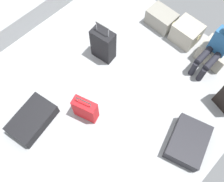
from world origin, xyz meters
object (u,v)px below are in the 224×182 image
at_px(suitcase_1, 85,109).
at_px(suitcase_2, 32,120).
at_px(cargo_crate_0, 161,19).
at_px(cargo_crate_1, 186,33).
at_px(cargo_crate_2, 214,54).
at_px(passenger_seated, 217,48).
at_px(suitcase_0, 188,142).
at_px(suitcase_4, 103,45).

xyz_separation_m(suitcase_1, suitcase_2, (-0.56, -0.74, -0.14)).
relative_size(cargo_crate_0, suitcase_1, 0.94).
bearing_deg(cargo_crate_0, cargo_crate_1, 3.81).
bearing_deg(cargo_crate_2, cargo_crate_1, 179.98).
height_order(cargo_crate_1, suitcase_2, cargo_crate_1).
height_order(passenger_seated, suitcase_0, passenger_seated).
distance_m(suitcase_0, suitcase_1, 1.77).
relative_size(cargo_crate_0, suitcase_0, 0.68).
xyz_separation_m(cargo_crate_2, suitcase_0, (0.67, -1.72, -0.05)).
xyz_separation_m(cargo_crate_1, suitcase_0, (1.35, -1.72, -0.08)).
bearing_deg(passenger_seated, suitcase_1, -111.05).
bearing_deg(cargo_crate_1, suitcase_4, -122.29).
distance_m(cargo_crate_1, suitcase_4, 1.70).
xyz_separation_m(cargo_crate_1, suitcase_2, (-0.79, -3.26, -0.09)).
height_order(cargo_crate_2, suitcase_4, suitcase_4).
distance_m(cargo_crate_2, suitcase_2, 3.58).
xyz_separation_m(suitcase_0, suitcase_4, (-2.25, 0.29, 0.22)).
bearing_deg(suitcase_0, suitcase_4, 172.60).
relative_size(cargo_crate_0, passenger_seated, 0.57).
bearing_deg(suitcase_2, cargo_crate_0, 86.68).
relative_size(cargo_crate_1, suitcase_4, 0.61).
distance_m(cargo_crate_1, cargo_crate_2, 0.68).
distance_m(suitcase_1, suitcase_2, 0.94).
relative_size(cargo_crate_0, cargo_crate_1, 1.11).
bearing_deg(suitcase_0, cargo_crate_1, 128.07).
xyz_separation_m(cargo_crate_0, passenger_seated, (1.28, -0.14, 0.37)).
height_order(suitcase_2, suitcase_4, suitcase_4).
distance_m(cargo_crate_2, suitcase_0, 1.85).
distance_m(cargo_crate_1, suitcase_0, 2.19).
distance_m(cargo_crate_2, passenger_seated, 0.41).
bearing_deg(cargo_crate_1, suitcase_2, -103.59).
bearing_deg(cargo_crate_2, suitcase_4, -137.90).
distance_m(suitcase_0, suitcase_4, 2.28).
distance_m(cargo_crate_0, suitcase_0, 2.58).
height_order(passenger_seated, suitcase_2, passenger_seated).
relative_size(suitcase_0, suitcase_2, 1.00).
xyz_separation_m(cargo_crate_2, suitcase_1, (-0.91, -2.53, 0.08)).
bearing_deg(suitcase_1, suitcase_4, 121.64).
bearing_deg(suitcase_0, suitcase_2, -144.20).
bearing_deg(cargo_crate_0, suitcase_4, -102.21).
height_order(cargo_crate_1, passenger_seated, passenger_seated).
bearing_deg(cargo_crate_2, suitcase_0, -68.74).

